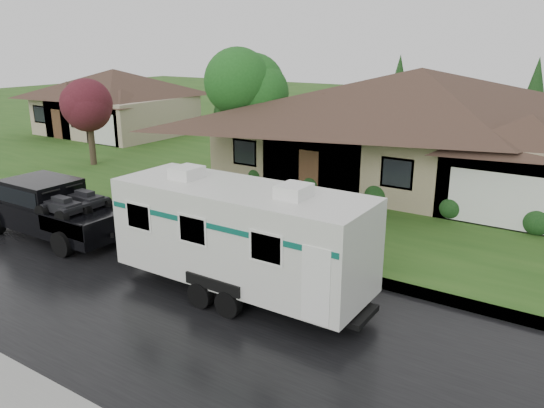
{
  "coord_description": "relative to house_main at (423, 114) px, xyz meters",
  "views": [
    {
      "loc": [
        10.19,
        -11.55,
        6.98
      ],
      "look_at": [
        1.34,
        2.0,
        1.97
      ],
      "focal_mm": 35.0,
      "sensor_mm": 36.0,
      "label": 1
    }
  ],
  "objects": [
    {
      "name": "house_far",
      "position": [
        -24.07,
        2.02,
        -0.62
      ],
      "size": [
        10.8,
        8.64,
        5.8
      ],
      "color": "#C1AB90",
      "rests_on": "lawn"
    },
    {
      "name": "curb",
      "position": [
        -2.29,
        -11.59,
        -3.52
      ],
      "size": [
        140.0,
        0.5,
        0.15
      ],
      "primitive_type": "cube",
      "color": "gray",
      "rests_on": "ground"
    },
    {
      "name": "house_main",
      "position": [
        0.0,
        0.0,
        0.0
      ],
      "size": [
        19.44,
        10.8,
        6.9
      ],
      "color": "gray",
      "rests_on": "lawn"
    },
    {
      "name": "tree_left_green",
      "position": [
        -7.12,
        -4.56,
        1.18
      ],
      "size": [
        4.03,
        4.03,
        6.66
      ],
      "color": "#382B1E",
      "rests_on": "lawn"
    },
    {
      "name": "pickup_truck",
      "position": [
        -9.19,
        -14.32,
        -2.46
      ],
      "size": [
        6.34,
        2.41,
        2.11
      ],
      "color": "black",
      "rests_on": "ground"
    },
    {
      "name": "shrub_row",
      "position": [
        -0.29,
        -4.54,
        -2.94
      ],
      "size": [
        13.6,
        1.0,
        1.0
      ],
      "color": "#143814",
      "rests_on": "lawn"
    },
    {
      "name": "ground",
      "position": [
        -2.29,
        -13.84,
        -3.59
      ],
      "size": [
        140.0,
        140.0,
        0.0
      ],
      "primitive_type": "plane",
      "color": "#264E18",
      "rests_on": "ground"
    },
    {
      "name": "road",
      "position": [
        -2.29,
        -15.84,
        -3.59
      ],
      "size": [
        140.0,
        8.0,
        0.01
      ],
      "primitive_type": "cube",
      "color": "black",
      "rests_on": "ground"
    },
    {
      "name": "tree_red",
      "position": [
        -17.04,
        -6.02,
        -0.15
      ],
      "size": [
        2.88,
        2.88,
        4.76
      ],
      "color": "#382B1E",
      "rests_on": "lawn"
    },
    {
      "name": "travel_trailer",
      "position": [
        -0.37,
        -14.32,
        -1.73
      ],
      "size": [
        7.82,
        2.75,
        3.51
      ],
      "color": "silver",
      "rests_on": "ground"
    },
    {
      "name": "lawn",
      "position": [
        -2.29,
        1.16,
        -3.52
      ],
      "size": [
        140.0,
        26.0,
        0.15
      ],
      "primitive_type": "cube",
      "color": "#264E18",
      "rests_on": "ground"
    }
  ]
}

